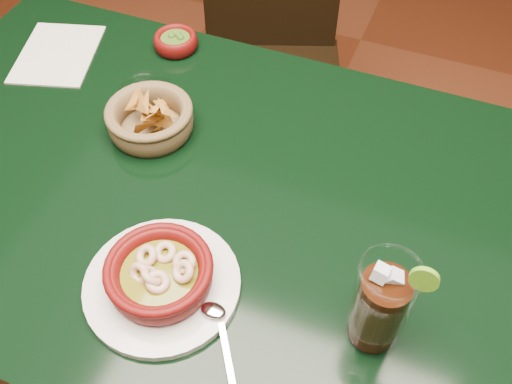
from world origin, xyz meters
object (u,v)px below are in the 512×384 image
at_px(dining_table, 190,217).
at_px(cola_drink, 380,305).
at_px(dining_chair, 270,59).
at_px(shrimp_plate, 161,277).
at_px(chip_basket, 150,119).

relative_size(dining_table, cola_drink, 6.38).
height_order(dining_chair, cola_drink, cola_drink).
distance_m(shrimp_plate, cola_drink, 0.31).
bearing_deg(shrimp_plate, chip_basket, 121.06).
bearing_deg(dining_table, cola_drink, -22.58).
height_order(shrimp_plate, cola_drink, cola_drink).
bearing_deg(dining_chair, shrimp_plate, -79.54).
xyz_separation_m(shrimp_plate, cola_drink, (0.31, 0.04, 0.05)).
relative_size(dining_chair, cola_drink, 4.63).
distance_m(chip_basket, cola_drink, 0.54).
height_order(dining_table, shrimp_plate, shrimp_plate).
bearing_deg(chip_basket, dining_chair, 89.32).
relative_size(dining_table, shrimp_plate, 4.24).
relative_size(shrimp_plate, cola_drink, 1.50).
bearing_deg(cola_drink, dining_chair, 118.88).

